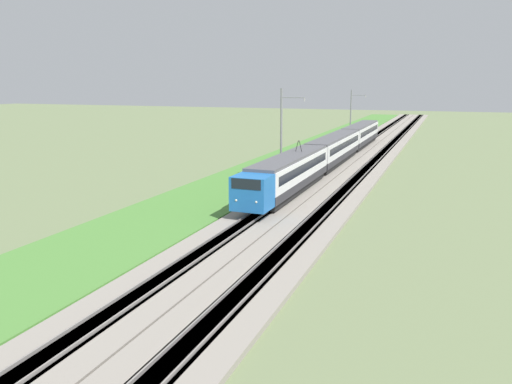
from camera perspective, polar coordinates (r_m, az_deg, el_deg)
The scene contains 8 objects.
ballast_main at distance 55.27m, azimuth 6.77°, elevation 1.70°, with size 240.00×4.40×0.30m.
ballast_adjacent at distance 54.35m, azimuth 11.40°, elevation 1.36°, with size 240.00×4.40×0.30m.
track_main at distance 55.26m, azimuth 6.77°, elevation 1.71°, with size 240.00×1.57×0.45m.
track_adjacent at distance 54.35m, azimuth 11.40°, elevation 1.37°, with size 240.00×1.57×0.45m.
grass_verge at distance 57.38m, azimuth -0.01°, elevation 2.08°, with size 240.00×8.73×0.12m.
passenger_train at distance 64.35m, azimuth 9.01°, elevation 5.04°, with size 59.16×2.88×4.90m.
catenary_mast_mid at distance 51.44m, azimuth 2.95°, elevation 6.47°, with size 0.22×2.56×9.76m.
catenary_mast_far at distance 88.44m, azimuth 10.80°, elevation 8.52°, with size 0.22×2.56×9.21m.
Camera 1 is at (-2.68, -13.35, 10.22)m, focal length 35.00 mm.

